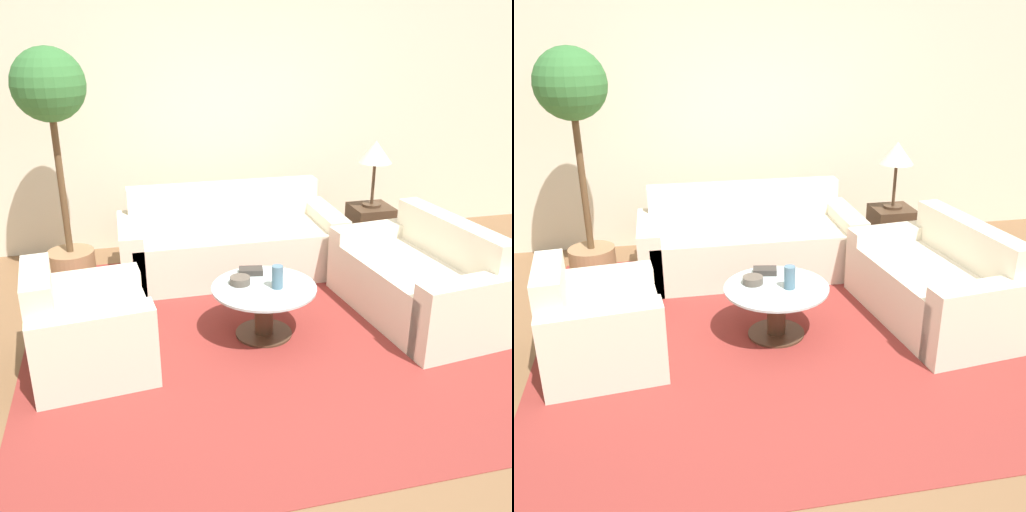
# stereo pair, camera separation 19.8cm
# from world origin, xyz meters

# --- Properties ---
(ground_plane) EXTENTS (14.00, 14.00, 0.00)m
(ground_plane) POSITION_xyz_m (0.00, 0.00, 0.00)
(ground_plane) COLOR brown
(wall_back) EXTENTS (10.00, 0.06, 2.60)m
(wall_back) POSITION_xyz_m (0.00, 2.90, 1.30)
(wall_back) COLOR beige
(wall_back) RESTS_ON ground_plane
(rug) EXTENTS (3.51, 3.40, 0.01)m
(rug) POSITION_xyz_m (-0.06, 0.71, 0.00)
(rug) COLOR maroon
(rug) RESTS_ON ground_plane
(sofa_main) EXTENTS (2.04, 0.84, 0.80)m
(sofa_main) POSITION_xyz_m (-0.07, 1.98, 0.28)
(sofa_main) COLOR beige
(sofa_main) RESTS_ON ground_plane
(armchair) EXTENTS (0.86, 0.89, 0.77)m
(armchair) POSITION_xyz_m (-1.37, 0.55, 0.28)
(armchair) COLOR beige
(armchair) RESTS_ON ground_plane
(loveseat) EXTENTS (0.97, 1.54, 0.78)m
(loveseat) POSITION_xyz_m (1.26, 0.75, 0.28)
(loveseat) COLOR beige
(loveseat) RESTS_ON ground_plane
(coffee_table) EXTENTS (0.79, 0.79, 0.40)m
(coffee_table) POSITION_xyz_m (-0.06, 0.71, 0.26)
(coffee_table) COLOR #422D1E
(coffee_table) RESTS_ON ground_plane
(side_table) EXTENTS (0.38, 0.38, 0.57)m
(side_table) POSITION_xyz_m (1.33, 1.90, 0.28)
(side_table) COLOR #422D1E
(side_table) RESTS_ON ground_plane
(table_lamp) EXTENTS (0.31, 0.31, 0.63)m
(table_lamp) POSITION_xyz_m (1.33, 1.90, 1.07)
(table_lamp) COLOR #422D1E
(table_lamp) RESTS_ON side_table
(potted_plant) EXTENTS (0.61, 0.61, 2.05)m
(potted_plant) POSITION_xyz_m (-1.53, 2.12, 1.45)
(potted_plant) COLOR #93704C
(potted_plant) RESTS_ON ground_plane
(vase) EXTENTS (0.08, 0.08, 0.17)m
(vase) POSITION_xyz_m (0.03, 0.67, 0.49)
(vase) COLOR slate
(vase) RESTS_ON coffee_table
(bowl) EXTENTS (0.15, 0.15, 0.06)m
(bowl) POSITION_xyz_m (-0.23, 0.80, 0.43)
(bowl) COLOR brown
(bowl) RESTS_ON coffee_table
(book_stack) EXTENTS (0.20, 0.14, 0.05)m
(book_stack) POSITION_xyz_m (-0.10, 0.96, 0.43)
(book_stack) COLOR #38332D
(book_stack) RESTS_ON coffee_table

